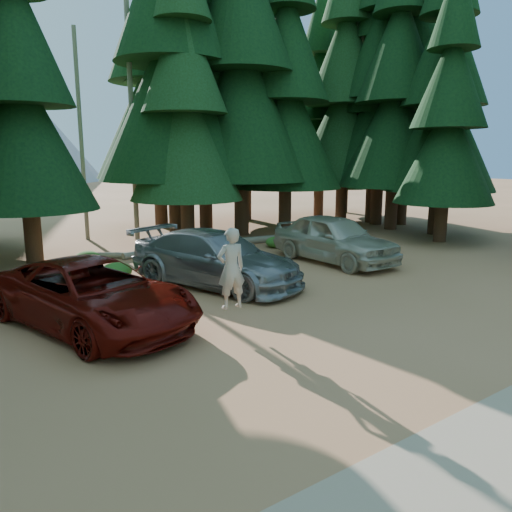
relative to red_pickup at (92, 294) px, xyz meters
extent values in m
plane|color=#A26F44|center=(5.10, -2.84, -0.83)|extent=(160.00, 160.00, 0.00)
cylinder|color=slate|center=(5.90, 11.66, 5.17)|extent=(0.24, 0.24, 12.00)
cylinder|color=slate|center=(3.90, 13.16, 4.17)|extent=(0.20, 0.20, 10.00)
imported|color=#610D08|center=(0.00, 0.00, 0.00)|extent=(4.18, 6.45, 1.65)
imported|color=#929599|center=(4.49, 1.75, 0.05)|extent=(4.35, 6.49, 1.75)
imported|color=beige|center=(10.11, 2.12, 0.11)|extent=(2.25, 5.52, 1.88)
imported|color=beige|center=(2.62, -2.12, 0.69)|extent=(0.75, 0.54, 1.93)
cylinder|color=white|center=(2.62, -2.07, 1.16)|extent=(0.36, 0.36, 0.03)
cylinder|color=slate|center=(5.45, 7.66, -0.68)|extent=(3.98, 1.06, 0.29)
cylinder|color=slate|center=(3.54, 7.66, -0.70)|extent=(2.47, 2.03, 0.24)
cylinder|color=slate|center=(9.24, 7.47, -0.66)|extent=(5.22, 1.16, 0.34)
ellipsoid|color=#23661E|center=(0.62, 4.50, -0.47)|extent=(1.29, 1.29, 0.71)
ellipsoid|color=#23661E|center=(2.16, 4.35, -0.54)|extent=(1.03, 1.03, 0.57)
ellipsoid|color=#23661E|center=(2.06, 7.16, -0.56)|extent=(0.97, 0.97, 0.53)
ellipsoid|color=#23661E|center=(5.44, 7.16, -0.61)|extent=(0.79, 0.79, 0.44)
ellipsoid|color=#23661E|center=(10.16, 5.91, -0.58)|extent=(0.91, 0.91, 0.50)
ellipsoid|color=#23661E|center=(12.45, 7.16, -0.53)|extent=(1.06, 1.06, 0.59)
ellipsoid|color=#23661E|center=(12.65, 2.66, -0.55)|extent=(1.00, 1.00, 0.55)
camera|label=1|loc=(-3.52, -11.74, 3.28)|focal=35.00mm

